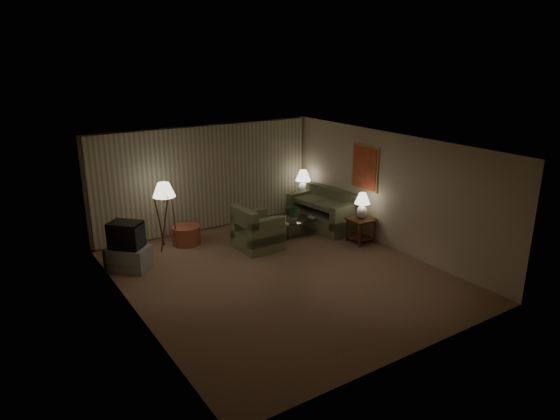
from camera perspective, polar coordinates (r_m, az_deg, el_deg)
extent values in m
plane|color=#8F6B4F|center=(10.45, 0.00, -7.36)|extent=(7.00, 7.00, 0.00)
cube|color=#C5B397|center=(12.92, -8.52, 3.71)|extent=(6.00, 0.04, 2.70)
cube|color=#C5B397|center=(8.78, -16.66, -3.59)|extent=(0.04, 7.00, 2.70)
cube|color=#C5B397|center=(11.80, 12.31, 2.15)|extent=(0.04, 7.00, 2.70)
cube|color=white|center=(9.63, 0.00, 7.36)|extent=(6.00, 7.00, 0.04)
cube|color=beige|center=(12.85, -8.37, 3.64)|extent=(5.85, 0.12, 2.65)
cube|color=#C29344|center=(12.24, 9.71, 4.80)|extent=(0.03, 0.90, 1.10)
cube|color=#B12020|center=(12.22, 9.62, 4.78)|extent=(0.02, 0.80, 1.00)
cube|color=#6D6F4E|center=(13.12, 4.78, -1.13)|extent=(2.03, 1.35, 0.42)
cube|color=#6D6F4E|center=(11.73, -2.58, -3.38)|extent=(1.03, 0.98, 0.43)
cube|color=#391F0F|center=(12.12, 9.29, -1.06)|extent=(0.57, 0.57, 0.04)
cube|color=#391F0F|center=(12.27, 9.19, -3.10)|extent=(0.48, 0.48, 0.02)
cylinder|color=#391F0F|center=(11.91, 9.14, -2.93)|extent=(0.05, 0.05, 0.56)
cylinder|color=#391F0F|center=(12.23, 7.68, -2.30)|extent=(0.05, 0.05, 0.56)
cylinder|color=#391F0F|center=(12.21, 10.77, -2.50)|extent=(0.05, 0.05, 0.56)
cylinder|color=#391F0F|center=(12.53, 9.31, -1.89)|extent=(0.05, 0.05, 0.56)
cube|color=#391F0F|center=(13.91, 2.63, 1.60)|extent=(0.48, 0.40, 0.04)
cube|color=#391F0F|center=(14.04, 2.61, -0.20)|extent=(0.41, 0.34, 0.02)
cylinder|color=#391F0F|center=(13.77, 2.34, 0.14)|extent=(0.05, 0.05, 0.56)
cylinder|color=#391F0F|center=(14.01, 1.62, 0.45)|extent=(0.05, 0.05, 0.56)
cylinder|color=#391F0F|center=(13.98, 3.61, 0.39)|extent=(0.05, 0.05, 0.56)
cylinder|color=#391F0F|center=(14.22, 2.88, 0.70)|extent=(0.05, 0.05, 0.56)
ellipsoid|color=white|center=(12.06, 9.33, -0.25)|extent=(0.26, 0.26, 0.32)
cylinder|color=white|center=(12.00, 9.38, 0.65)|extent=(0.03, 0.03, 0.07)
cone|color=white|center=(11.96, 9.42, 1.33)|extent=(0.37, 0.37, 0.26)
ellipsoid|color=white|center=(13.85, 2.64, 2.41)|extent=(0.29, 0.29, 0.37)
cylinder|color=white|center=(13.79, 2.66, 3.31)|extent=(0.03, 0.03, 0.08)
cone|color=white|center=(13.75, 2.67, 3.98)|extent=(0.42, 0.42, 0.29)
cube|color=silver|center=(12.52, 2.18, -1.05)|extent=(1.11, 0.61, 0.02)
cube|color=silver|center=(12.63, 2.16, -2.37)|extent=(1.04, 0.53, 0.01)
cylinder|color=#422C1A|center=(12.15, 0.92, -2.68)|extent=(0.04, 0.04, 0.40)
cylinder|color=#422C1A|center=(12.52, -0.27, -2.05)|extent=(0.04, 0.04, 0.40)
cylinder|color=#422C1A|center=(12.69, 4.58, -1.83)|extent=(0.04, 0.04, 0.40)
cylinder|color=#422C1A|center=(13.04, 3.33, -1.26)|extent=(0.04, 0.04, 0.40)
cube|color=#99999C|center=(11.07, -16.95, -5.30)|extent=(1.40, 1.40, 0.50)
cube|color=black|center=(10.88, -17.20, -2.73)|extent=(1.12, 1.12, 0.56)
cylinder|color=#391F0F|center=(11.66, -13.09, 1.40)|extent=(0.04, 0.04, 0.23)
cone|color=white|center=(11.61, -13.15, 2.27)|extent=(0.52, 0.52, 0.32)
cylinder|color=#9B4934|center=(12.18, -10.65, -2.82)|extent=(0.75, 0.75, 0.45)
imported|color=silver|center=(12.41, 1.62, -0.79)|extent=(0.19, 0.19, 0.16)
imported|color=#2E6830|center=(12.32, 1.63, 0.65)|extent=(0.56, 0.53, 0.49)
imported|color=olive|center=(12.58, 3.37, -0.91)|extent=(0.18, 0.22, 0.02)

